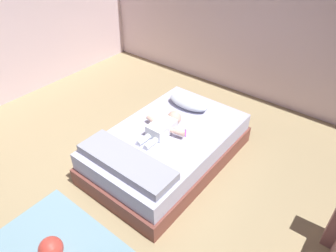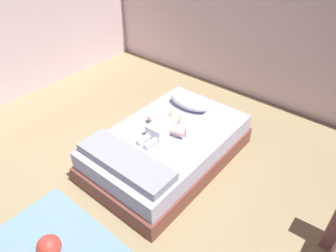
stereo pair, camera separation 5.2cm
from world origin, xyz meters
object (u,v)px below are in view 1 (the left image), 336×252
(bed, at_px, (168,147))
(toy_ball, at_px, (51,249))
(toothbrush, at_px, (186,132))
(pillow, at_px, (188,102))
(baby, at_px, (164,126))

(bed, relative_size, toy_ball, 8.95)
(toothbrush, height_order, toy_ball, toothbrush)
(bed, relative_size, pillow, 3.52)
(bed, xyz_separation_m, pillow, (-0.14, 0.60, 0.29))
(pillow, xyz_separation_m, toothbrush, (0.30, -0.47, -0.06))
(bed, bearing_deg, toothbrush, 39.14)
(bed, xyz_separation_m, toy_ball, (-0.03, -1.63, -0.09))
(bed, distance_m, toothbrush, 0.30)
(pillow, xyz_separation_m, toy_ball, (0.11, -2.22, -0.39))
(toothbrush, bearing_deg, baby, -149.57)
(bed, height_order, toothbrush, toothbrush)
(pillow, distance_m, toothbrush, 0.56)
(baby, height_order, toothbrush, baby)
(pillow, relative_size, toothbrush, 4.48)
(pillow, height_order, toy_ball, pillow)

